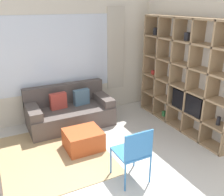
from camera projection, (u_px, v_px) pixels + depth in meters
name	position (u px, v px, depth m)	size (l,w,h in m)	color
wall_back	(54.00, 59.00, 5.31)	(5.88, 0.11, 2.70)	beige
wall_right	(194.00, 63.00, 4.95)	(0.07, 4.42, 2.70)	beige
area_rug	(45.00, 157.00, 4.25)	(2.05, 2.02, 0.01)	tan
shelving_unit	(185.00, 76.00, 4.97)	(0.34, 2.46, 2.23)	silver
couch_main	(69.00, 111.00, 5.33)	(1.75, 0.90, 0.82)	#564C47
ottoman	(83.00, 140.00, 4.45)	(0.63, 0.55, 0.36)	#B74C23
folding_chair	(134.00, 151.00, 3.51)	(0.44, 0.46, 0.86)	#3375B7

